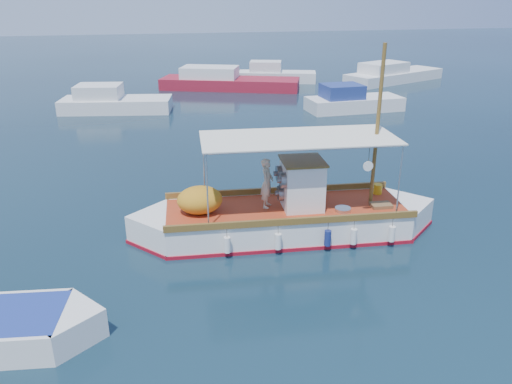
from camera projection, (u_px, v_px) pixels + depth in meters
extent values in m
plane|color=black|center=(285.00, 238.00, 14.53)|extent=(160.00, 160.00, 0.00)
cube|color=white|center=(285.00, 223.00, 14.70)|extent=(7.05, 2.84, 1.01)
cube|color=white|center=(167.00, 230.00, 14.25)|extent=(2.29, 2.29, 1.01)
cube|color=white|center=(396.00, 216.00, 15.15)|extent=(2.29, 2.29, 1.01)
cube|color=maroon|center=(285.00, 232.00, 14.81)|extent=(7.14, 2.92, 0.17)
cube|color=#A33519|center=(286.00, 208.00, 14.52)|extent=(7.03, 2.66, 0.06)
cube|color=brown|center=(279.00, 190.00, 15.54)|extent=(6.96, 0.65, 0.18)
cube|color=brown|center=(294.00, 221.00, 13.41)|extent=(6.96, 0.65, 0.18)
cube|color=white|center=(302.00, 185.00, 14.32)|extent=(1.19, 1.28, 1.38)
cube|color=brown|center=(303.00, 161.00, 14.05)|extent=(1.29, 1.38, 0.06)
cylinder|color=slate|center=(284.00, 180.00, 13.86)|extent=(0.24, 0.47, 0.46)
cylinder|color=slate|center=(280.00, 173.00, 14.40)|extent=(0.24, 0.47, 0.46)
cylinder|color=slate|center=(281.00, 193.00, 14.32)|extent=(0.24, 0.47, 0.46)
cylinder|color=brown|center=(377.00, 127.00, 14.00)|extent=(0.12, 0.12, 4.59)
cylinder|color=brown|center=(351.00, 141.00, 14.04)|extent=(1.65, 0.21, 0.07)
cylinder|color=silver|center=(204.00, 166.00, 14.75)|extent=(0.04, 0.04, 2.07)
cylinder|color=silver|center=(207.00, 191.00, 12.90)|extent=(0.04, 0.04, 2.07)
cylinder|color=silver|center=(373.00, 159.00, 15.44)|extent=(0.04, 0.04, 2.07)
cylinder|color=silver|center=(400.00, 181.00, 13.59)|extent=(0.04, 0.04, 2.07)
cube|color=silver|center=(299.00, 138.00, 13.78)|extent=(5.57, 2.63, 0.04)
ellipsoid|color=#C1821C|center=(200.00, 200.00, 14.04)|extent=(1.37, 1.19, 0.77)
cube|color=orange|center=(321.00, 193.00, 15.06)|extent=(0.24, 0.18, 0.37)
cylinder|color=orange|center=(378.00, 189.00, 15.44)|extent=(0.30, 0.30, 0.31)
cube|color=brown|center=(381.00, 205.00, 14.52)|extent=(0.63, 0.46, 0.11)
cylinder|color=#B2B2B2|center=(343.00, 210.00, 14.23)|extent=(0.49, 0.49, 0.11)
cylinder|color=white|center=(368.00, 166.00, 13.34)|extent=(0.28, 0.05, 0.28)
cylinder|color=white|center=(227.00, 245.00, 13.24)|extent=(0.20, 0.20, 0.44)
cylinder|color=navy|center=(328.00, 238.00, 13.60)|extent=(0.20, 0.20, 0.44)
cylinder|color=white|center=(392.00, 234.00, 13.85)|extent=(0.20, 0.20, 0.44)
imported|color=beige|center=(267.00, 183.00, 14.29)|extent=(0.55, 0.63, 1.46)
cube|color=white|center=(66.00, 329.00, 10.20)|extent=(1.70, 1.70, 0.86)
cube|color=silver|center=(117.00, 106.00, 29.89)|extent=(6.73, 3.43, 1.00)
cube|color=silver|center=(99.00, 92.00, 29.51)|extent=(2.87, 2.44, 0.80)
cube|color=maroon|center=(230.00, 85.00, 36.85)|extent=(10.42, 6.13, 1.00)
cube|color=silver|center=(210.00, 72.00, 36.70)|extent=(4.61, 3.63, 0.80)
cube|color=silver|center=(354.00, 105.00, 30.15)|extent=(5.79, 2.46, 1.00)
cube|color=navy|center=(342.00, 91.00, 29.61)|extent=(2.36, 1.97, 0.80)
cube|color=silver|center=(394.00, 78.00, 40.02)|extent=(9.35, 6.01, 1.00)
cube|color=silver|center=(384.00, 68.00, 38.93)|extent=(4.21, 3.48, 0.80)
cube|color=silver|center=(277.00, 78.00, 39.89)|extent=(6.42, 3.71, 1.00)
cube|color=silver|center=(266.00, 66.00, 39.62)|extent=(2.83, 2.34, 0.80)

